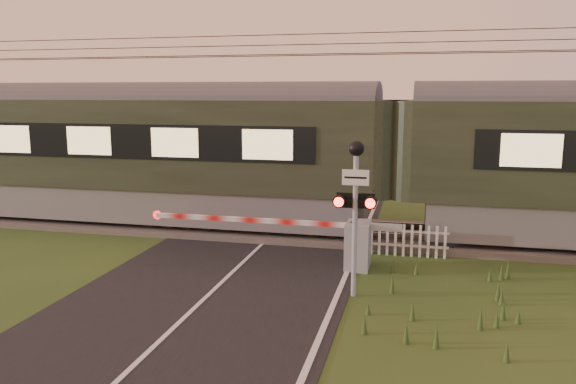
% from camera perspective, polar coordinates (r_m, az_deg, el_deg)
% --- Properties ---
extents(ground, '(160.00, 160.00, 0.00)m').
position_cam_1_polar(ground, '(12.14, -9.02, -11.24)').
color(ground, '#29431A').
rests_on(ground, ground).
extents(road, '(6.00, 140.00, 0.03)m').
position_cam_1_polar(road, '(11.93, -9.37, -11.59)').
color(road, black).
rests_on(road, ground).
extents(track_bed, '(140.00, 3.40, 0.39)m').
position_cam_1_polar(track_bed, '(18.02, -1.17, -3.79)').
color(track_bed, '#47423D').
rests_on(track_bed, ground).
extents(overhead_wires, '(120.00, 0.62, 0.62)m').
position_cam_1_polar(overhead_wires, '(17.54, -1.24, 14.45)').
color(overhead_wires, black).
rests_on(overhead_wires, ground).
extents(train, '(46.98, 3.24, 4.39)m').
position_cam_1_polar(train, '(17.05, 10.78, 3.45)').
color(train, slate).
rests_on(train, ground).
extents(boom_gate, '(6.67, 0.92, 1.22)m').
position_cam_1_polar(boom_gate, '(14.30, 6.04, -5.08)').
color(boom_gate, gray).
rests_on(boom_gate, ground).
extents(crossing_signal, '(0.87, 0.35, 3.40)m').
position_cam_1_polar(crossing_signal, '(11.95, 6.88, 0.14)').
color(crossing_signal, gray).
rests_on(crossing_signal, ground).
extents(picket_fence, '(2.60, 0.07, 0.89)m').
position_cam_1_polar(picket_fence, '(15.55, 11.27, -4.79)').
color(picket_fence, silver).
rests_on(picket_fence, ground).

